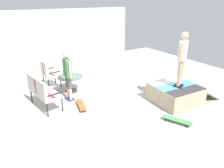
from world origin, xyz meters
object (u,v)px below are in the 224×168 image
(person_watching, at_px, (68,73))
(patio_table, at_px, (71,81))
(patio_bench, at_px, (41,90))
(person_skater, at_px, (182,56))
(skateboard_spare, at_px, (177,120))
(skateboard_by_bench, at_px, (81,105))
(patio_chair_near_house, at_px, (48,72))
(skate_ramp, at_px, (176,93))

(person_watching, bearing_deg, patio_table, -25.90)
(patio_bench, height_order, patio_table, patio_bench)
(person_skater, relative_size, skateboard_spare, 2.10)
(patio_bench, bearing_deg, patio_table, -58.54)
(skateboard_by_bench, relative_size, skateboard_spare, 1.02)
(patio_table, bearing_deg, person_skater, -136.62)
(person_skater, bearing_deg, patio_bench, 62.63)
(patio_chair_near_house, bearing_deg, skate_ramp, -137.33)
(patio_chair_near_house, xyz_separation_m, person_watching, (-1.42, -0.25, 0.35))
(person_watching, bearing_deg, patio_bench, 97.24)
(person_skater, bearing_deg, patio_chair_near_house, 41.62)
(patio_bench, bearing_deg, skateboard_spare, -134.32)
(person_skater, height_order, skateboard_spare, person_skater)
(patio_table, relative_size, skateboard_by_bench, 1.09)
(patio_chair_near_house, height_order, person_watching, person_watching)
(patio_table, distance_m, person_watching, 0.89)
(skate_ramp, relative_size, skateboard_spare, 2.70)
(skate_ramp, xyz_separation_m, person_skater, (-0.10, 0.03, 1.28))
(patio_table, xyz_separation_m, skateboard_by_bench, (-1.33, 0.21, -0.32))
(patio_table, relative_size, person_watching, 0.54)
(skate_ramp, bearing_deg, person_watching, 55.64)
(skate_ramp, relative_size, patio_chair_near_house, 2.15)
(patio_table, xyz_separation_m, person_skater, (-2.69, -2.55, 1.17))
(patio_table, bearing_deg, patio_bench, 121.46)
(patio_chair_near_house, height_order, patio_table, patio_chair_near_house)
(skateboard_spare, bearing_deg, person_skater, -47.05)
(patio_chair_near_house, height_order, skateboard_spare, patio_chair_near_house)
(patio_chair_near_house, height_order, skateboard_by_bench, patio_chair_near_house)
(patio_chair_near_house, distance_m, skateboard_by_bench, 2.22)
(person_watching, relative_size, person_skater, 0.98)
(skate_ramp, xyz_separation_m, patio_table, (2.60, 2.57, 0.11))
(patio_table, bearing_deg, patio_chair_near_house, 34.88)
(patio_chair_near_house, distance_m, patio_table, 0.99)
(patio_chair_near_house, bearing_deg, person_watching, -170.09)
(skate_ramp, xyz_separation_m, person_watching, (1.97, 2.88, 0.67))
(person_skater, bearing_deg, patio_table, 43.38)
(patio_chair_near_house, bearing_deg, person_skater, -138.38)
(person_watching, height_order, skateboard_by_bench, person_watching)
(patio_chair_near_house, xyz_separation_m, patio_table, (-0.80, -0.55, -0.21))
(person_watching, relative_size, skateboard_spare, 2.04)
(skate_ramp, height_order, person_skater, person_skater)
(skate_ramp, xyz_separation_m, skateboard_by_bench, (1.27, 2.78, -0.21))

